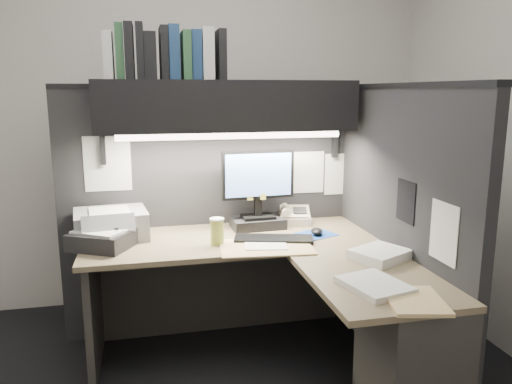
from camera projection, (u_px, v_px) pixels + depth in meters
wall_back at (194, 123)px, 3.72m from camera, size 3.50×0.04×2.70m
wall_front at (374, 231)px, 0.86m from camera, size 3.50×0.04×2.70m
partition_back at (210, 212)px, 3.30m from camera, size 1.90×0.06×1.60m
partition_right at (397, 235)px, 2.78m from camera, size 0.06×1.50×1.60m
desk at (312, 318)px, 2.56m from camera, size 1.70×1.53×0.73m
overhead_shelf at (227, 106)px, 3.01m from camera, size 1.55×0.34×0.30m
task_light_tube at (232, 136)px, 2.90m from camera, size 1.32×0.04×0.04m
monitor at (258, 198)px, 3.14m from camera, size 0.46×0.22×0.50m
keyboard at (274, 239)px, 2.90m from camera, size 0.48×0.26×0.02m
mousepad at (316, 234)px, 3.03m from camera, size 0.26×0.25×0.00m
mouse at (317, 231)px, 3.01m from camera, size 0.09×0.12×0.04m
telephone at (294, 217)px, 3.29m from camera, size 0.26×0.27×0.09m
coffee_cup at (217, 232)px, 2.82m from camera, size 0.09×0.09×0.14m
printer at (111, 224)px, 2.96m from camera, size 0.45×0.40×0.16m
notebook_stack at (102, 240)px, 2.77m from camera, size 0.40×0.37×0.09m
open_folder at (266, 247)px, 2.78m from camera, size 0.54×0.38×0.01m
paper_stack_a at (380, 254)px, 2.58m from camera, size 0.34×0.32×0.05m
paper_stack_b at (374, 285)px, 2.20m from camera, size 0.30×0.34×0.03m
manila_stack at (415, 301)px, 2.05m from camera, size 0.28×0.33×0.02m
binder_row at (165, 54)px, 2.87m from camera, size 0.68×0.25×0.31m
pinned_papers at (283, 182)px, 2.98m from camera, size 1.76×1.31×0.51m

